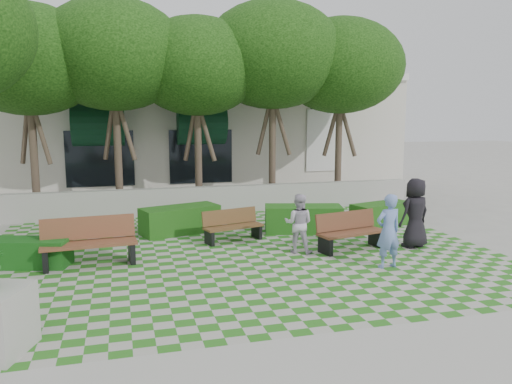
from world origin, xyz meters
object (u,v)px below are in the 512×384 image
object	(u,v)px
bench_mid	(232,226)
hedge_midleft	(180,220)
person_blue	(388,231)
person_white	(299,223)
hedge_west	(28,253)
hedge_east	(382,214)
person_dark	(415,213)
bench_east	(350,232)
bench_west	(89,243)
hedge_midright	(303,219)

from	to	relation	value
bench_mid	hedge_midleft	world-z (taller)	bench_mid
hedge_midleft	person_blue	xyz separation A→B (m)	(3.97, -4.43, 0.43)
person_white	hedge_west	bearing A→B (deg)	24.40
hedge_east	hedge_midleft	bearing A→B (deg)	174.27
bench_mid	person_dark	xyz separation A→B (m)	(4.27, -1.81, 0.48)
bench_east	person_dark	distance (m)	1.73
hedge_midleft	bench_west	bearing A→B (deg)	-132.05
person_white	hedge_midleft	bearing A→B (deg)	-18.86
hedge_east	person_blue	xyz separation A→B (m)	(-2.02, -3.83, 0.47)
hedge_midright	hedge_west	distance (m)	7.15
person_dark	bench_east	bearing A→B (deg)	-21.18
person_blue	person_dark	xyz separation A→B (m)	(1.53, 1.35, 0.06)
person_white	bench_mid	bearing A→B (deg)	-20.50
bench_west	person_blue	distance (m)	6.55
hedge_west	person_white	xyz separation A→B (m)	(6.11, -0.50, 0.41)
bench_west	hedge_midright	bearing A→B (deg)	12.31
hedge_midleft	person_white	bearing A→B (deg)	-47.90
hedge_midright	bench_west	bearing A→B (deg)	-162.86
bench_east	hedge_midright	size ratio (longest dim) A/B	0.86
bench_west	hedge_east	bearing A→B (deg)	8.36
person_blue	person_dark	distance (m)	2.04
hedge_midleft	person_dark	distance (m)	6.32
hedge_east	person_blue	world-z (taller)	person_blue
bench_west	person_dark	distance (m)	7.82
person_dark	person_white	size ratio (longest dim) A/B	1.22
hedge_midleft	hedge_midright	bearing A→B (deg)	-13.07
bench_east	person_white	world-z (taller)	person_white
hedge_west	person_white	world-z (taller)	person_white
person_blue	hedge_midleft	bearing A→B (deg)	-53.60
bench_east	hedge_midleft	distance (m)	4.79
bench_east	person_white	distance (m)	1.35
bench_east	hedge_west	size ratio (longest dim) A/B	1.05
hedge_midleft	person_dark	bearing A→B (deg)	-29.31
bench_west	hedge_east	xyz separation A→B (m)	(8.28, 1.94, -0.17)
hedge_midleft	person_blue	world-z (taller)	person_blue
hedge_west	person_blue	world-z (taller)	person_blue
hedge_midright	hedge_east	bearing A→B (deg)	4.14
hedge_midright	person_dark	xyz separation A→B (m)	(2.10, -2.30, 0.50)
hedge_west	person_blue	size ratio (longest dim) A/B	1.08
bench_east	person_dark	size ratio (longest dim) A/B	1.06
hedge_east	hedge_midright	world-z (taller)	hedge_midright
hedge_east	hedge_west	world-z (taller)	hedge_east
bench_east	hedge_west	distance (m)	7.45
bench_east	hedge_midright	world-z (taller)	bench_east
hedge_east	hedge_midleft	distance (m)	6.02
person_blue	person_white	world-z (taller)	person_blue
person_blue	hedge_midright	bearing A→B (deg)	-86.49
bench_west	person_dark	world-z (taller)	person_dark
hedge_midleft	bench_mid	bearing A→B (deg)	-46.06
bench_mid	person_dark	bearing A→B (deg)	-38.36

